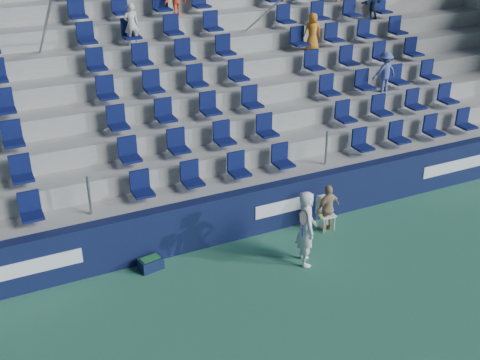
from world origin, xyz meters
name	(u,v)px	position (x,y,z in m)	size (l,w,h in m)	color
ground	(292,316)	(0.00, 0.00, 0.00)	(70.00, 70.00, 0.00)	#2F6F52
sponsor_wall	(226,218)	(0.00, 3.15, 0.60)	(24.00, 0.32, 1.20)	#10183D
grandstand	(154,94)	(0.00, 8.24, 2.13)	(24.00, 8.17, 6.63)	#A1A19C
tennis_player	(306,228)	(1.19, 1.50, 0.90)	(0.70, 0.75, 1.79)	silver
line_judge_chair	(324,210)	(2.42, 2.64, 0.49)	(0.39, 0.40, 0.87)	white
line_judge	(328,208)	(2.42, 2.50, 0.61)	(0.71, 0.30, 1.22)	tan
ball_bin	(151,263)	(-2.00, 2.75, 0.15)	(0.55, 0.41, 0.28)	#0F1938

